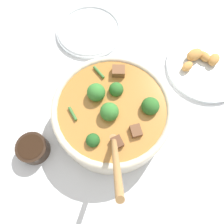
% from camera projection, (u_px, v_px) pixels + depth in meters
% --- Properties ---
extents(ground_plane, '(4.00, 4.00, 0.00)m').
position_uv_depth(ground_plane, '(112.00, 120.00, 0.58)').
color(ground_plane, silver).
extents(stew_bowl, '(0.28, 0.33, 0.27)m').
position_uv_depth(stew_bowl, '(112.00, 113.00, 0.53)').
color(stew_bowl, beige).
rests_on(stew_bowl, ground_plane).
extents(condiment_bowl, '(0.07, 0.07, 0.04)m').
position_uv_depth(condiment_bowl, '(33.00, 148.00, 0.53)').
color(condiment_bowl, black).
rests_on(condiment_bowl, ground_plane).
extents(empty_plate, '(0.21, 0.21, 0.02)m').
position_uv_depth(empty_plate, '(89.00, 30.00, 0.69)').
color(empty_plate, white).
rests_on(empty_plate, ground_plane).
extents(food_plate, '(0.23, 0.23, 0.04)m').
position_uv_depth(food_plate, '(205.00, 66.00, 0.64)').
color(food_plate, white).
rests_on(food_plate, ground_plane).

